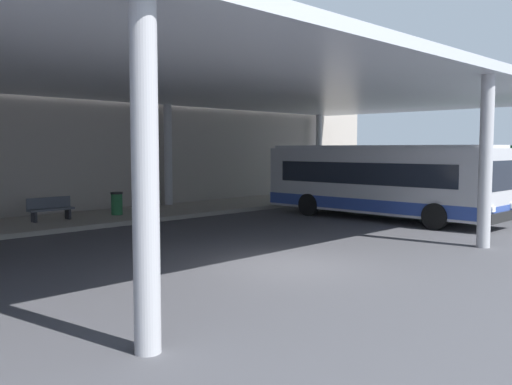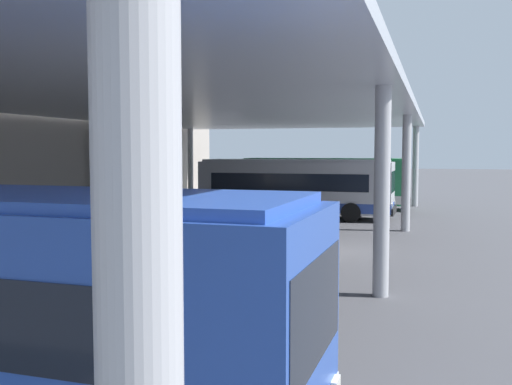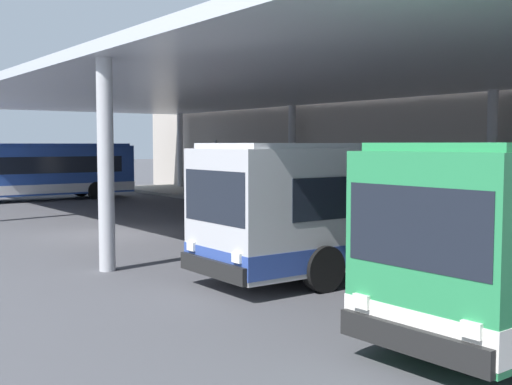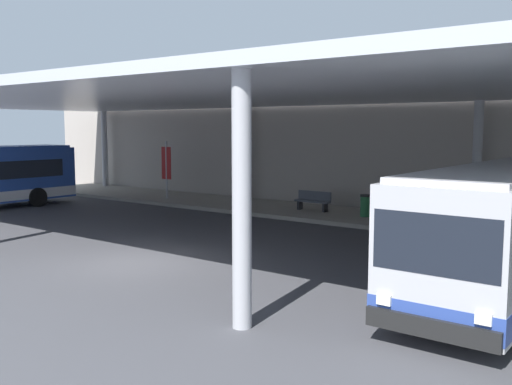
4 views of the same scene
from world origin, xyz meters
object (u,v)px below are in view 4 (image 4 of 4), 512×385
at_px(trash_bin, 366,206).
at_px(banner_sign, 166,166).
at_px(bus_second_bay, 509,227).
at_px(bench_waiting, 313,200).

distance_m(trash_bin, banner_sign, 11.97).
bearing_deg(bus_second_bay, bench_waiting, 142.30).
relative_size(bench_waiting, banner_sign, 0.56).
xyz_separation_m(bus_second_bay, trash_bin, (-7.87, 8.08, -0.98)).
relative_size(bus_second_bay, bench_waiting, 5.86).
bearing_deg(trash_bin, banner_sign, -176.84).
bearing_deg(banner_sign, bus_second_bay, -20.59).
bearing_deg(bench_waiting, banner_sign, -174.45).
bearing_deg(trash_bin, bench_waiting, 175.59).
height_order(bus_second_bay, banner_sign, banner_sign).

